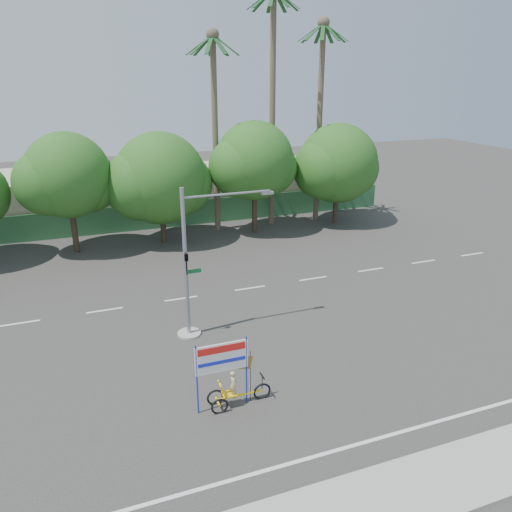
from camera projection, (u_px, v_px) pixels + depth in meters
name	position (u px, v px, depth m)	size (l,w,h in m)	color
ground	(271.00, 368.00, 20.71)	(120.00, 120.00, 0.00)	#33302D
sidewalk_near	(371.00, 505.00, 14.11)	(50.00, 2.40, 0.12)	gray
fence	(168.00, 215.00, 39.25)	(38.00, 0.08, 2.00)	#336B3D
building_left	(31.00, 201.00, 39.55)	(12.00, 8.00, 4.00)	#B6AB91
building_right	(244.00, 186.00, 45.56)	(14.00, 8.00, 3.60)	#B6AB91
tree_left	(67.00, 179.00, 32.44)	(6.66, 5.60, 8.07)	#473828
tree_center	(159.00, 181.00, 34.63)	(7.62, 6.40, 7.85)	#473828
tree_right	(254.00, 164.00, 36.67)	(6.90, 5.80, 8.36)	#473828
tree_far_right	(337.00, 166.00, 39.19)	(7.38, 6.20, 7.94)	#473828
palm_tall	(273.00, 88.00, 36.86)	(3.73, 3.79, 17.45)	#70604C
palm_mid	(320.00, 102.00, 38.55)	(3.73, 3.79, 15.45)	#70604C
palm_short	(215.00, 112.00, 35.93)	(3.73, 3.79, 14.45)	#70604C
traffic_signal	(193.00, 276.00, 22.48)	(4.72, 1.10, 7.00)	gray
trike_billboard	(230.00, 380.00, 18.01)	(2.86, 0.65, 2.80)	black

